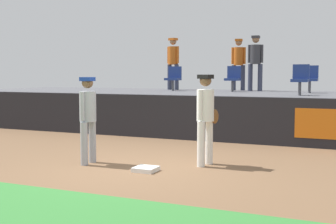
{
  "coord_description": "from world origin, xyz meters",
  "views": [
    {
      "loc": [
        3.89,
        -7.21,
        1.75
      ],
      "look_at": [
        0.29,
        0.96,
        1.0
      ],
      "focal_mm": 48.1,
      "sensor_mm": 36.0,
      "label": 1
    }
  ],
  "objects_px": {
    "first_base": "(146,169)",
    "seat_front_right": "(300,78)",
    "spectator_casual": "(173,60)",
    "seat_back_center": "(233,77)",
    "seat_back_left": "(174,77)",
    "player_fielder_home": "(206,113)",
    "player_runner_visitor": "(88,114)",
    "seat_back_right": "(310,77)",
    "spectator_capped": "(255,59)",
    "spectator_hooded": "(238,61)"
  },
  "relations": [
    {
      "from": "first_base",
      "to": "seat_front_right",
      "type": "distance_m",
      "value": 5.99
    },
    {
      "from": "spectator_casual",
      "to": "first_base",
      "type": "bearing_deg",
      "value": 126.56
    },
    {
      "from": "seat_back_center",
      "to": "seat_back_left",
      "type": "xyz_separation_m",
      "value": [
        -2.12,
        0.0,
        0.0
      ]
    },
    {
      "from": "player_fielder_home",
      "to": "player_runner_visitor",
      "type": "height_order",
      "value": "player_fielder_home"
    },
    {
      "from": "seat_front_right",
      "to": "seat_back_right",
      "type": "xyz_separation_m",
      "value": [
        0.05,
        1.8,
        0.0
      ]
    },
    {
      "from": "player_runner_visitor",
      "to": "spectator_capped",
      "type": "relative_size",
      "value": 0.91
    },
    {
      "from": "spectator_hooded",
      "to": "player_fielder_home",
      "type": "bearing_deg",
      "value": 92.62
    },
    {
      "from": "first_base",
      "to": "seat_front_right",
      "type": "relative_size",
      "value": 0.48
    },
    {
      "from": "spectator_hooded",
      "to": "spectator_casual",
      "type": "relative_size",
      "value": 0.96
    },
    {
      "from": "seat_back_left",
      "to": "seat_front_right",
      "type": "bearing_deg",
      "value": -21.84
    },
    {
      "from": "player_fielder_home",
      "to": "first_base",
      "type": "bearing_deg",
      "value": -29.7
    },
    {
      "from": "seat_front_right",
      "to": "spectator_capped",
      "type": "bearing_deg",
      "value": 125.53
    },
    {
      "from": "spectator_hooded",
      "to": "first_base",
      "type": "bearing_deg",
      "value": 86.0
    },
    {
      "from": "first_base",
      "to": "player_runner_visitor",
      "type": "bearing_deg",
      "value": 172.81
    },
    {
      "from": "player_runner_visitor",
      "to": "seat_back_center",
      "type": "xyz_separation_m",
      "value": [
        0.93,
        7.06,
        0.67
      ]
    },
    {
      "from": "player_fielder_home",
      "to": "seat_back_left",
      "type": "bearing_deg",
      "value": -141.13
    },
    {
      "from": "first_base",
      "to": "seat_back_left",
      "type": "relative_size",
      "value": 0.48
    },
    {
      "from": "player_runner_visitor",
      "to": "seat_back_center",
      "type": "height_order",
      "value": "seat_back_center"
    },
    {
      "from": "player_fielder_home",
      "to": "seat_back_center",
      "type": "distance_m",
      "value": 6.43
    },
    {
      "from": "player_fielder_home",
      "to": "spectator_casual",
      "type": "distance_m",
      "value": 8.12
    },
    {
      "from": "seat_back_center",
      "to": "spectator_hooded",
      "type": "distance_m",
      "value": 1.3
    },
    {
      "from": "player_runner_visitor",
      "to": "seat_back_right",
      "type": "distance_m",
      "value": 7.84
    },
    {
      "from": "player_fielder_home",
      "to": "spectator_capped",
      "type": "bearing_deg",
      "value": -163.82
    },
    {
      "from": "seat_front_right",
      "to": "seat_back_left",
      "type": "distance_m",
      "value": 4.84
    },
    {
      "from": "seat_back_left",
      "to": "spectator_capped",
      "type": "xyz_separation_m",
      "value": [
        2.69,
        0.73,
        0.6
      ]
    },
    {
      "from": "player_runner_visitor",
      "to": "seat_front_right",
      "type": "bearing_deg",
      "value": 145.87
    },
    {
      "from": "spectator_capped",
      "to": "seat_back_center",
      "type": "bearing_deg",
      "value": 50.51
    },
    {
      "from": "spectator_casual",
      "to": "seat_back_left",
      "type": "bearing_deg",
      "value": 131.09
    },
    {
      "from": "player_fielder_home",
      "to": "player_runner_visitor",
      "type": "relative_size",
      "value": 1.03
    },
    {
      "from": "spectator_hooded",
      "to": "seat_back_center",
      "type": "bearing_deg",
      "value": 89.0
    },
    {
      "from": "seat_back_left",
      "to": "first_base",
      "type": "bearing_deg",
      "value": -70.72
    },
    {
      "from": "spectator_capped",
      "to": "seat_back_right",
      "type": "bearing_deg",
      "value": 156.74
    },
    {
      "from": "spectator_hooded",
      "to": "spectator_capped",
      "type": "xyz_separation_m",
      "value": [
        0.7,
        -0.43,
        0.03
      ]
    },
    {
      "from": "seat_back_right",
      "to": "seat_back_center",
      "type": "bearing_deg",
      "value": -180.0
    },
    {
      "from": "player_runner_visitor",
      "to": "spectator_hooded",
      "type": "distance_m",
      "value": 8.35
    },
    {
      "from": "first_base",
      "to": "spectator_hooded",
      "type": "bearing_deg",
      "value": 93.68
    },
    {
      "from": "seat_front_right",
      "to": "spectator_hooded",
      "type": "relative_size",
      "value": 0.47
    },
    {
      "from": "seat_back_left",
      "to": "spectator_hooded",
      "type": "distance_m",
      "value": 2.37
    },
    {
      "from": "player_fielder_home",
      "to": "seat_front_right",
      "type": "distance_m",
      "value": 4.67
    },
    {
      "from": "player_runner_visitor",
      "to": "seat_back_left",
      "type": "bearing_deg",
      "value": -172.42
    },
    {
      "from": "seat_back_right",
      "to": "spectator_capped",
      "type": "relative_size",
      "value": 0.45
    },
    {
      "from": "first_base",
      "to": "spectator_casual",
      "type": "xyz_separation_m",
      "value": [
        -2.91,
        8.06,
        2.23
      ]
    },
    {
      "from": "seat_back_left",
      "to": "spectator_casual",
      "type": "xyz_separation_m",
      "value": [
        -0.38,
        0.83,
        0.62
      ]
    },
    {
      "from": "first_base",
      "to": "seat_back_left",
      "type": "bearing_deg",
      "value": 109.28
    },
    {
      "from": "player_fielder_home",
      "to": "seat_front_right",
      "type": "bearing_deg",
      "value": 176.41
    },
    {
      "from": "player_fielder_home",
      "to": "seat_back_center",
      "type": "height_order",
      "value": "seat_back_center"
    },
    {
      "from": "first_base",
      "to": "spectator_capped",
      "type": "distance_m",
      "value": 8.26
    },
    {
      "from": "seat_back_right",
      "to": "spectator_hooded",
      "type": "bearing_deg",
      "value": 155.66
    },
    {
      "from": "first_base",
      "to": "player_fielder_home",
      "type": "xyz_separation_m",
      "value": [
        0.81,
        0.95,
        0.97
      ]
    },
    {
      "from": "seat_back_center",
      "to": "spectator_casual",
      "type": "relative_size",
      "value": 0.45
    }
  ]
}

